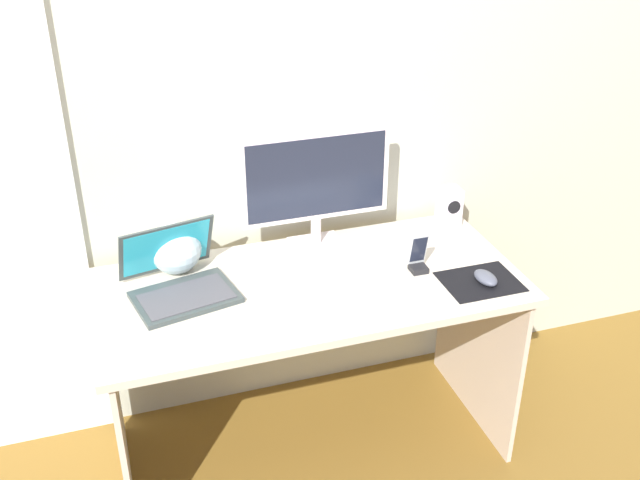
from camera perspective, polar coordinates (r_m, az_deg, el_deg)
name	(u,v)px	position (r m, az deg, el deg)	size (l,w,h in m)	color
ground_plane	(310,445)	(2.93, -0.73, -15.20)	(8.00, 8.00, 0.00)	brown
wall_back	(274,90)	(2.61, -3.51, 11.22)	(6.00, 0.04, 2.50)	#B6BAA5
desk	(309,320)	(2.57, -0.80, -6.06)	(1.40, 0.65, 0.71)	beige
monitor	(316,184)	(2.60, -0.31, 4.27)	(0.53, 0.14, 0.43)	white
speaker_right	(449,207)	(2.85, 9.70, 2.44)	(0.08, 0.08, 0.15)	silver
laptop	(179,280)	(2.46, -10.59, -3.00)	(0.37, 0.36, 0.21)	#363F3E
fishbowl	(175,249)	(2.57, -10.86, -0.64)	(0.18, 0.18, 0.18)	silver
keyboard_external	(350,306)	(2.37, 2.29, -5.03)	(0.43, 0.11, 0.01)	white
mousepad	(480,282)	(2.55, 11.97, -3.09)	(0.25, 0.20, 0.00)	black
mouse	(486,278)	(2.54, 12.38, -2.80)	(0.06, 0.10, 0.04)	#484C59
phone_in_dock	(418,258)	(2.56, 7.41, -1.34)	(0.06, 0.06, 0.14)	black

